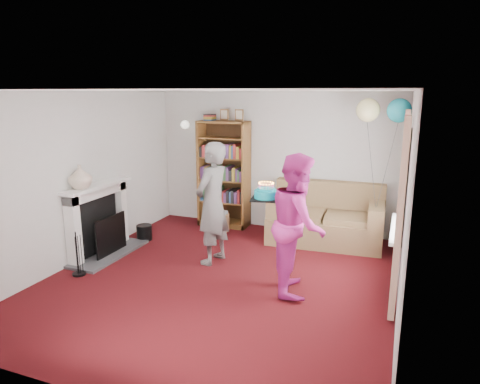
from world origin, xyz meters
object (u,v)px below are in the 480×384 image
at_px(person_striped, 212,204).
at_px(birthday_cake, 266,194).
at_px(bookcase, 224,175).
at_px(sofa, 326,220).
at_px(person_magenta, 298,224).

relative_size(person_striped, birthday_cake, 4.83).
relative_size(bookcase, sofa, 1.18).
bearing_deg(sofa, person_striped, -135.53).
relative_size(sofa, person_magenta, 1.05).
bearing_deg(person_striped, person_magenta, 80.56).
height_order(bookcase, sofa, bookcase).
xyz_separation_m(sofa, person_striped, (-1.40, -1.54, 0.54)).
bearing_deg(person_striped, bookcase, -153.28).
distance_m(sofa, birthday_cake, 2.09).
relative_size(person_magenta, birthday_cake, 4.75).
distance_m(sofa, person_striped, 2.15).
distance_m(person_magenta, birthday_cake, 0.57).
xyz_separation_m(bookcase, birthday_cake, (1.48, -2.09, 0.22)).
distance_m(bookcase, person_magenta, 2.96).
bearing_deg(bookcase, birthday_cake, -54.70).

